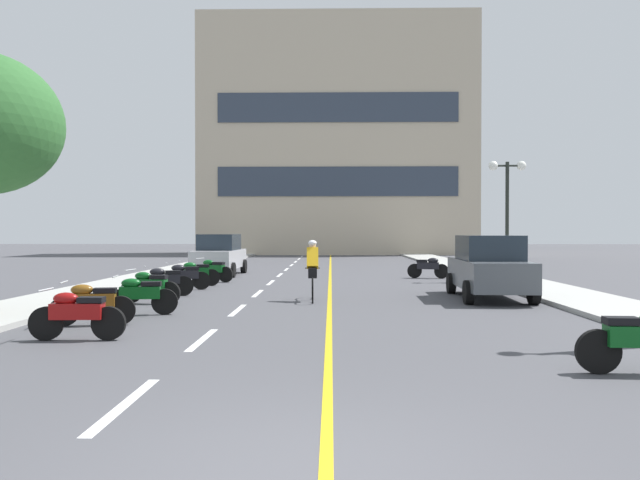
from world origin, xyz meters
The scene contains 30 objects.
ground_plane centered at (0.00, 21.00, 0.00)m, with size 140.00×140.00×0.00m, color #47474C.
curb_left centered at (-7.20, 24.00, 0.06)m, with size 2.40×72.00×0.12m, color #A8A8A3.
curb_right centered at (7.20, 24.00, 0.06)m, with size 2.40×72.00×0.12m, color #A8A8A3.
lane_dash_0 centered at (-2.00, 2.00, 0.00)m, with size 0.14×2.20×0.01m, color silver.
lane_dash_1 centered at (-2.00, 6.00, 0.00)m, with size 0.14×2.20×0.01m, color silver.
lane_dash_2 centered at (-2.00, 10.00, 0.00)m, with size 0.14×2.20×0.01m, color silver.
lane_dash_3 centered at (-2.00, 14.00, 0.00)m, with size 0.14×2.20×0.01m, color silver.
lane_dash_4 centered at (-2.00, 18.00, 0.00)m, with size 0.14×2.20×0.01m, color silver.
lane_dash_5 centered at (-2.00, 22.00, 0.00)m, with size 0.14×2.20×0.01m, color silver.
lane_dash_6 centered at (-2.00, 26.00, 0.00)m, with size 0.14×2.20×0.01m, color silver.
lane_dash_7 centered at (-2.00, 30.00, 0.00)m, with size 0.14×2.20×0.01m, color silver.
lane_dash_8 centered at (-2.00, 34.00, 0.00)m, with size 0.14×2.20×0.01m, color silver.
lane_dash_9 centered at (-2.00, 38.00, 0.00)m, with size 0.14×2.20×0.01m, color silver.
lane_dash_10 centered at (-2.00, 42.00, 0.00)m, with size 0.14×2.20×0.01m, color silver.
lane_dash_11 centered at (-2.00, 46.00, 0.00)m, with size 0.14×2.20×0.01m, color silver.
centre_line_yellow centered at (0.25, 24.00, 0.00)m, with size 0.12×66.00×0.01m, color gold.
office_building centered at (0.83, 48.54, 10.20)m, with size 23.71×7.21×20.41m.
street_lamp_mid centered at (7.18, 18.91, 3.51)m, with size 1.46×0.36×4.57m.
parked_car_near centered at (4.83, 12.67, 0.92)m, with size 2.05×4.26×1.82m.
parked_car_mid centered at (-4.68, 21.90, 0.92)m, with size 2.01×4.24×1.82m.
motorcycle_1 centered at (-4.21, 5.88, 0.47)m, with size 1.70×0.60×0.92m.
motorcycle_2 centered at (-4.60, 7.52, 0.47)m, with size 1.69×0.63×0.92m.
motorcycle_3 centered at (-4.12, 9.09, 0.47)m, with size 1.69×0.60×0.92m.
motorcycle_4 centered at (-4.57, 11.28, 0.47)m, with size 1.70×0.60×0.92m.
motorcycle_5 centered at (-4.68, 13.05, 0.47)m, with size 1.64×0.80×0.92m.
motorcycle_6 centered at (-4.56, 14.99, 0.47)m, with size 1.63×0.81×0.92m.
motorcycle_7 centered at (-4.51, 16.43, 0.47)m, with size 1.65×0.75×0.92m.
motorcycle_8 centered at (-4.27, 18.27, 0.47)m, with size 1.65×0.76×0.92m.
motorcycle_9 centered at (4.32, 20.25, 0.47)m, with size 1.69×0.63×0.92m.
cyclist_rider centered at (-0.23, 12.02, 0.89)m, with size 0.42×1.77×1.71m.
Camera 1 is at (0.29, -4.56, 1.91)m, focal length 33.55 mm.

